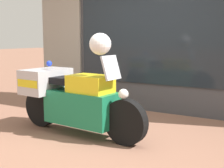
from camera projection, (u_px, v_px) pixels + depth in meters
name	position (u px, v px, depth m)	size (l,w,h in m)	color
ground_plane	(109.00, 137.00, 4.55)	(60.00, 60.00, 0.00)	#8E604C
shop_building	(141.00, 4.00, 6.17)	(5.66, 0.55, 4.17)	#424247
window_display	(183.00, 89.00, 5.99)	(4.16, 0.30, 1.89)	slate
paramedic_motorcycle	(72.00, 97.00, 4.70)	(2.26, 0.80, 1.20)	black
white_helmet	(100.00, 44.00, 4.27)	(0.30, 0.30, 0.30)	white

